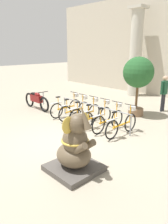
{
  "coord_description": "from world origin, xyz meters",
  "views": [
    {
      "loc": [
        5.19,
        -3.95,
        2.9
      ],
      "look_at": [
        0.54,
        0.47,
        1.0
      ],
      "focal_mm": 35.0,
      "sensor_mm": 36.0,
      "label": 1
    }
  ],
  "objects_px": {
    "bicycle_4": "(109,120)",
    "person_pedestrian": "(164,90)",
    "bicycle_5": "(122,124)",
    "motorcycle": "(37,100)",
    "bicycle_2": "(86,113)",
    "bicycle_1": "(75,110)",
    "elephant_statue": "(75,149)",
    "bicycle_0": "(67,107)",
    "bicycle_3": "(97,116)",
    "potted_tree": "(138,75)"
  },
  "relations": [
    {
      "from": "bicycle_0",
      "to": "person_pedestrian",
      "type": "xyz_separation_m",
      "value": [
        2.55,
        3.73,
        0.6
      ]
    },
    {
      "from": "bicycle_1",
      "to": "motorcycle",
      "type": "bearing_deg",
      "value": -171.78
    },
    {
      "from": "bicycle_0",
      "to": "person_pedestrian",
      "type": "relative_size",
      "value": 1.01
    },
    {
      "from": "bicycle_3",
      "to": "elephant_statue",
      "type": "distance_m",
      "value": 3.29
    },
    {
      "from": "potted_tree",
      "to": "bicycle_1",
      "type": "bearing_deg",
      "value": -122.21
    },
    {
      "from": "bicycle_1",
      "to": "bicycle_4",
      "type": "xyz_separation_m",
      "value": [
        1.81,
        0.02,
        0.0
      ]
    },
    {
      "from": "elephant_statue",
      "to": "potted_tree",
      "type": "xyz_separation_m",
      "value": [
        -1.59,
        4.98,
        1.19
      ]
    },
    {
      "from": "bicycle_4",
      "to": "person_pedestrian",
      "type": "xyz_separation_m",
      "value": [
        0.13,
        3.75,
        0.6
      ]
    },
    {
      "from": "bicycle_0",
      "to": "bicycle_4",
      "type": "bearing_deg",
      "value": -0.36
    },
    {
      "from": "bicycle_5",
      "to": "elephant_statue",
      "type": "height_order",
      "value": "elephant_statue"
    },
    {
      "from": "elephant_statue",
      "to": "person_pedestrian",
      "type": "relative_size",
      "value": 1.05
    },
    {
      "from": "bicycle_2",
      "to": "bicycle_3",
      "type": "bearing_deg",
      "value": 0.87
    },
    {
      "from": "bicycle_0",
      "to": "bicycle_4",
      "type": "relative_size",
      "value": 1.0
    },
    {
      "from": "bicycle_2",
      "to": "motorcycle",
      "type": "relative_size",
      "value": 0.83
    },
    {
      "from": "bicycle_3",
      "to": "person_pedestrian",
      "type": "xyz_separation_m",
      "value": [
        0.74,
        3.72,
        0.6
      ]
    },
    {
      "from": "bicycle_0",
      "to": "bicycle_5",
      "type": "xyz_separation_m",
      "value": [
        3.02,
        -0.03,
        0.0
      ]
    },
    {
      "from": "bicycle_2",
      "to": "bicycle_1",
      "type": "bearing_deg",
      "value": -176.95
    },
    {
      "from": "bicycle_3",
      "to": "bicycle_4",
      "type": "distance_m",
      "value": 0.6
    },
    {
      "from": "bicycle_3",
      "to": "elephant_statue",
      "type": "xyz_separation_m",
      "value": [
        1.83,
        -2.72,
        0.2
      ]
    },
    {
      "from": "bicycle_4",
      "to": "motorcycle",
      "type": "height_order",
      "value": "bicycle_4"
    },
    {
      "from": "motorcycle",
      "to": "bicycle_2",
      "type": "bearing_deg",
      "value": 7.2
    },
    {
      "from": "bicycle_4",
      "to": "motorcycle",
      "type": "relative_size",
      "value": 0.83
    },
    {
      "from": "bicycle_2",
      "to": "bicycle_4",
      "type": "xyz_separation_m",
      "value": [
        1.21,
        -0.02,
        0.0
      ]
    },
    {
      "from": "motorcycle",
      "to": "person_pedestrian",
      "type": "height_order",
      "value": "person_pedestrian"
    },
    {
      "from": "bicycle_2",
      "to": "person_pedestrian",
      "type": "relative_size",
      "value": 1.01
    },
    {
      "from": "bicycle_1",
      "to": "elephant_statue",
      "type": "distance_m",
      "value": 4.06
    },
    {
      "from": "bicycle_1",
      "to": "bicycle_3",
      "type": "relative_size",
      "value": 1.0
    },
    {
      "from": "bicycle_3",
      "to": "person_pedestrian",
      "type": "distance_m",
      "value": 3.84
    },
    {
      "from": "bicycle_2",
      "to": "potted_tree",
      "type": "bearing_deg",
      "value": 69.6
    },
    {
      "from": "bicycle_3",
      "to": "potted_tree",
      "type": "bearing_deg",
      "value": 83.99
    },
    {
      "from": "motorcycle",
      "to": "person_pedestrian",
      "type": "bearing_deg",
      "value": 43.22
    },
    {
      "from": "bicycle_1",
      "to": "bicycle_2",
      "type": "relative_size",
      "value": 1.0
    },
    {
      "from": "bicycle_2",
      "to": "bicycle_5",
      "type": "relative_size",
      "value": 1.0
    },
    {
      "from": "bicycle_5",
      "to": "motorcycle",
      "type": "bearing_deg",
      "value": -175.8
    },
    {
      "from": "bicycle_0",
      "to": "bicycle_2",
      "type": "distance_m",
      "value": 1.21
    },
    {
      "from": "bicycle_3",
      "to": "potted_tree",
      "type": "relative_size",
      "value": 0.66
    },
    {
      "from": "bicycle_4",
      "to": "elephant_statue",
      "type": "relative_size",
      "value": 0.96
    },
    {
      "from": "bicycle_2",
      "to": "person_pedestrian",
      "type": "distance_m",
      "value": 4.01
    },
    {
      "from": "bicycle_2",
      "to": "person_pedestrian",
      "type": "height_order",
      "value": "person_pedestrian"
    },
    {
      "from": "bicycle_0",
      "to": "potted_tree",
      "type": "bearing_deg",
      "value": 47.83
    },
    {
      "from": "motorcycle",
      "to": "potted_tree",
      "type": "relative_size",
      "value": 0.8
    },
    {
      "from": "bicycle_4",
      "to": "potted_tree",
      "type": "bearing_deg",
      "value": 99.14
    },
    {
      "from": "bicycle_1",
      "to": "potted_tree",
      "type": "relative_size",
      "value": 0.66
    },
    {
      "from": "person_pedestrian",
      "to": "elephant_statue",
      "type": "bearing_deg",
      "value": -80.4
    },
    {
      "from": "bicycle_4",
      "to": "elephant_statue",
      "type": "bearing_deg",
      "value": -65.59
    },
    {
      "from": "bicycle_3",
      "to": "potted_tree",
      "type": "height_order",
      "value": "potted_tree"
    },
    {
      "from": "bicycle_1",
      "to": "bicycle_2",
      "type": "height_order",
      "value": "same"
    },
    {
      "from": "bicycle_1",
      "to": "elephant_statue",
      "type": "height_order",
      "value": "elephant_statue"
    },
    {
      "from": "person_pedestrian",
      "to": "bicycle_3",
      "type": "bearing_deg",
      "value": -101.22
    },
    {
      "from": "bicycle_1",
      "to": "bicycle_2",
      "type": "xyz_separation_m",
      "value": [
        0.6,
        0.03,
        0.0
      ]
    }
  ]
}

